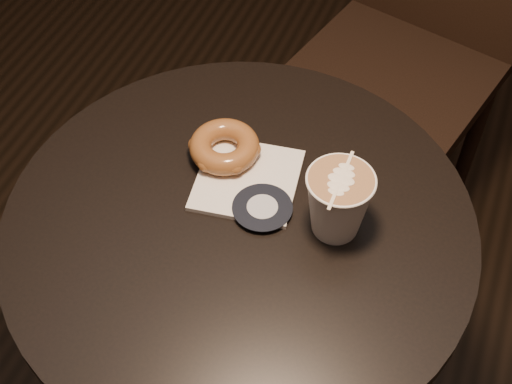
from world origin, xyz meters
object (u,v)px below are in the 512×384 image
(cafe_table, at_px, (241,290))
(doughnut, at_px, (224,147))
(pastry_bag, at_px, (247,180))
(chair, at_px, (421,12))
(latte_cup, at_px, (338,204))

(cafe_table, height_order, doughnut, doughnut)
(pastry_bag, distance_m, doughnut, 0.06)
(cafe_table, height_order, chair, chair)
(cafe_table, distance_m, pastry_bag, 0.22)
(pastry_bag, xyz_separation_m, doughnut, (-0.05, 0.03, 0.02))
(chair, xyz_separation_m, doughnut, (-0.18, -0.69, 0.18))
(chair, bearing_deg, doughnut, -90.54)
(cafe_table, relative_size, chair, 0.70)
(chair, relative_size, pastry_bag, 7.07)
(doughnut, bearing_deg, latte_cup, -17.95)
(latte_cup, bearing_deg, doughnut, 162.05)
(cafe_table, distance_m, doughnut, 0.26)
(chair, xyz_separation_m, latte_cup, (0.02, -0.75, 0.20))
(cafe_table, xyz_separation_m, pastry_bag, (-0.02, 0.07, 0.20))
(chair, height_order, pastry_bag, chair)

